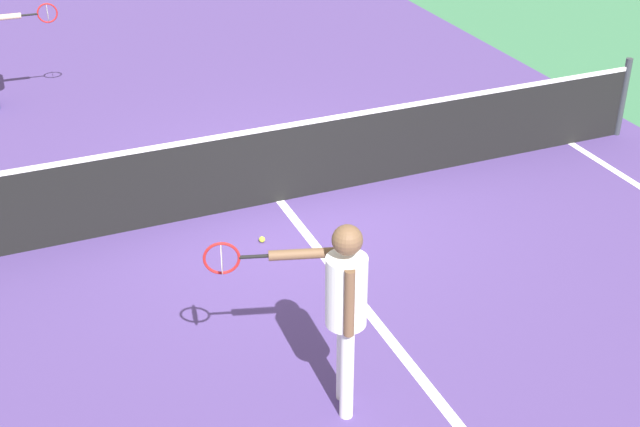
{
  "coord_description": "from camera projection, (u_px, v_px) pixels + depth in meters",
  "views": [
    {
      "loc": [
        -3.04,
        -8.43,
        4.88
      ],
      "look_at": [
        -0.37,
        -2.09,
        1.0
      ],
      "focal_mm": 49.15,
      "sensor_mm": 36.0,
      "label": 1
    }
  ],
  "objects": [
    {
      "name": "court_surface_inbounds",
      "position": [
        280.0,
        201.0,
        10.19
      ],
      "size": [
        10.62,
        24.4,
        0.0
      ],
      "primitive_type": "cube",
      "color": "#4C387A",
      "rests_on": "ground_plane"
    },
    {
      "name": "net",
      "position": [
        279.0,
        163.0,
        9.95
      ],
      "size": [
        9.81,
        0.09,
        1.07
      ],
      "color": "#33383D",
      "rests_on": "ground_plane"
    },
    {
      "name": "tennis_ball_near_net",
      "position": [
        262.0,
        239.0,
        9.37
      ],
      "size": [
        0.07,
        0.07,
        0.07
      ],
      "primitive_type": "sphere",
      "color": "#CCE033",
      "rests_on": "ground_plane"
    },
    {
      "name": "ground_plane",
      "position": [
        280.0,
        201.0,
        10.19
      ],
      "size": [
        60.0,
        60.0,
        0.0
      ],
      "primitive_type": "plane",
      "color": "#38724C"
    },
    {
      "name": "player_near",
      "position": [
        342.0,
        299.0,
        6.62
      ],
      "size": [
        1.13,
        0.75,
        1.7
      ],
      "color": "white",
      "rests_on": "ground_plane"
    },
    {
      "name": "line_center_service",
      "position": [
        409.0,
        363.0,
        7.62
      ],
      "size": [
        0.1,
        6.4,
        0.01
      ],
      "primitive_type": "cube",
      "color": "white",
      "rests_on": "ground_plane"
    }
  ]
}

